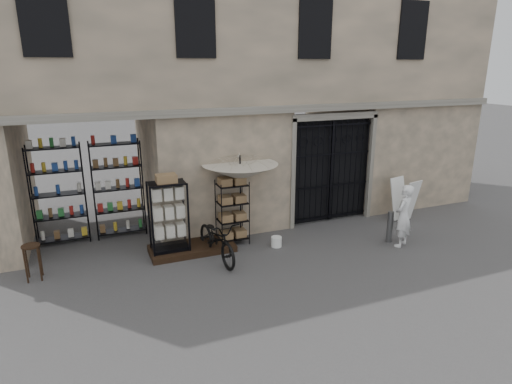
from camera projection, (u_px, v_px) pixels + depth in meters
name	position (u px, v px, depth m)	size (l,w,h in m)	color
ground	(311.00, 261.00, 9.78)	(80.00, 80.00, 0.00)	black
main_building	(248.00, 58.00, 12.06)	(14.00, 4.00, 9.00)	tan
shop_recess	(91.00, 187.00, 10.22)	(3.00, 1.70, 3.00)	black
shop_shelving	(89.00, 192.00, 10.71)	(2.70, 0.50, 2.50)	black
iron_gate	(328.00, 169.00, 12.01)	(2.50, 0.21, 3.00)	black
step_platform	(192.00, 248.00, 10.27)	(2.00, 0.90, 0.15)	black
display_cabinet	(169.00, 220.00, 9.82)	(0.93, 0.73, 1.76)	black
wire_rack	(232.00, 213.00, 10.56)	(0.81, 0.67, 1.62)	black
market_umbrella	(240.00, 168.00, 10.40)	(1.77, 1.80, 2.65)	black
white_bucket	(276.00, 242.00, 10.53)	(0.26, 0.26, 0.25)	white
bicycle	(217.00, 259.00, 9.89)	(0.65, 0.99, 1.88)	black
wooden_stool	(33.00, 261.00, 8.83)	(0.48, 0.48, 0.77)	black
steel_bollard	(390.00, 227.00, 10.73)	(0.15, 0.15, 0.81)	#606061
shopkeeper	(400.00, 245.00, 10.62)	(0.57, 1.56, 0.37)	silver
easel_sign	(404.00, 200.00, 12.16)	(0.71, 0.78, 1.21)	silver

